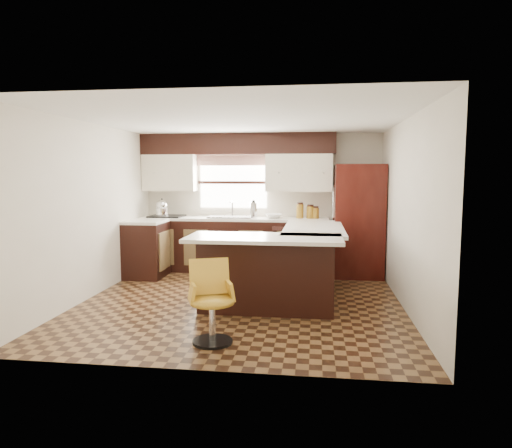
# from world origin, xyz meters

# --- Properties ---
(floor) EXTENTS (4.40, 4.40, 0.00)m
(floor) POSITION_xyz_m (0.00, 0.00, 0.00)
(floor) COLOR #49301A
(floor) RESTS_ON ground
(ceiling) EXTENTS (4.40, 4.40, 0.00)m
(ceiling) POSITION_xyz_m (0.00, 0.00, 2.40)
(ceiling) COLOR silver
(ceiling) RESTS_ON wall_back
(wall_back) EXTENTS (4.40, 0.00, 4.40)m
(wall_back) POSITION_xyz_m (0.00, 2.20, 1.20)
(wall_back) COLOR beige
(wall_back) RESTS_ON floor
(wall_front) EXTENTS (4.40, 0.00, 4.40)m
(wall_front) POSITION_xyz_m (0.00, -2.20, 1.20)
(wall_front) COLOR beige
(wall_front) RESTS_ON floor
(wall_left) EXTENTS (0.00, 4.40, 4.40)m
(wall_left) POSITION_xyz_m (-2.10, 0.00, 1.20)
(wall_left) COLOR beige
(wall_left) RESTS_ON floor
(wall_right) EXTENTS (0.00, 4.40, 4.40)m
(wall_right) POSITION_xyz_m (2.10, 0.00, 1.20)
(wall_right) COLOR beige
(wall_right) RESTS_ON floor
(base_cab_back) EXTENTS (3.30, 0.60, 0.90)m
(base_cab_back) POSITION_xyz_m (-0.45, 1.90, 0.45)
(base_cab_back) COLOR black
(base_cab_back) RESTS_ON floor
(base_cab_left) EXTENTS (0.60, 0.70, 0.90)m
(base_cab_left) POSITION_xyz_m (-1.80, 1.25, 0.45)
(base_cab_left) COLOR black
(base_cab_left) RESTS_ON floor
(counter_back) EXTENTS (3.30, 0.60, 0.04)m
(counter_back) POSITION_xyz_m (-0.45, 1.90, 0.92)
(counter_back) COLOR silver
(counter_back) RESTS_ON base_cab_back
(counter_left) EXTENTS (0.60, 0.70, 0.04)m
(counter_left) POSITION_xyz_m (-1.80, 1.25, 0.92)
(counter_left) COLOR silver
(counter_left) RESTS_ON base_cab_left
(soffit) EXTENTS (3.40, 0.35, 0.36)m
(soffit) POSITION_xyz_m (-0.40, 2.03, 2.22)
(soffit) COLOR black
(soffit) RESTS_ON wall_back
(upper_cab_left) EXTENTS (0.94, 0.35, 0.64)m
(upper_cab_left) POSITION_xyz_m (-1.62, 2.03, 1.72)
(upper_cab_left) COLOR beige
(upper_cab_left) RESTS_ON wall_back
(upper_cab_right) EXTENTS (1.14, 0.35, 0.64)m
(upper_cab_right) POSITION_xyz_m (0.68, 2.03, 1.72)
(upper_cab_right) COLOR beige
(upper_cab_right) RESTS_ON wall_back
(window_pane) EXTENTS (1.20, 0.02, 0.90)m
(window_pane) POSITION_xyz_m (-0.50, 2.18, 1.55)
(window_pane) COLOR white
(window_pane) RESTS_ON wall_back
(valance) EXTENTS (1.30, 0.06, 0.18)m
(valance) POSITION_xyz_m (-0.50, 2.14, 1.94)
(valance) COLOR #D19B93
(valance) RESTS_ON wall_back
(sink) EXTENTS (0.75, 0.45, 0.03)m
(sink) POSITION_xyz_m (-0.50, 1.88, 0.96)
(sink) COLOR #B2B2B7
(sink) RESTS_ON counter_back
(dishwasher) EXTENTS (0.58, 0.03, 0.78)m
(dishwasher) POSITION_xyz_m (0.55, 1.61, 0.43)
(dishwasher) COLOR black
(dishwasher) RESTS_ON floor
(cooktop) EXTENTS (0.58, 0.50, 0.02)m
(cooktop) POSITION_xyz_m (-1.65, 1.88, 0.96)
(cooktop) COLOR black
(cooktop) RESTS_ON counter_back
(peninsula_long) EXTENTS (0.60, 1.95, 0.90)m
(peninsula_long) POSITION_xyz_m (0.90, 0.62, 0.45)
(peninsula_long) COLOR black
(peninsula_long) RESTS_ON floor
(peninsula_return) EXTENTS (1.65, 0.60, 0.90)m
(peninsula_return) POSITION_xyz_m (0.38, -0.35, 0.45)
(peninsula_return) COLOR black
(peninsula_return) RESTS_ON floor
(counter_pen_long) EXTENTS (0.84, 1.95, 0.04)m
(counter_pen_long) POSITION_xyz_m (0.95, 0.62, 0.92)
(counter_pen_long) COLOR silver
(counter_pen_long) RESTS_ON peninsula_long
(counter_pen_return) EXTENTS (1.89, 0.84, 0.04)m
(counter_pen_return) POSITION_xyz_m (0.35, -0.44, 0.92)
(counter_pen_return) COLOR silver
(counter_pen_return) RESTS_ON peninsula_return
(refrigerator) EXTENTS (0.80, 0.76, 1.86)m
(refrigerator) POSITION_xyz_m (1.68, 1.79, 0.93)
(refrigerator) COLOR #350D08
(refrigerator) RESTS_ON floor
(bar_chair) EXTENTS (0.58, 0.58, 0.84)m
(bar_chair) POSITION_xyz_m (-0.05, -1.55, 0.42)
(bar_chair) COLOR gold
(bar_chair) RESTS_ON floor
(kettle) EXTENTS (0.22, 0.22, 0.30)m
(kettle) POSITION_xyz_m (-1.73, 1.88, 1.12)
(kettle) COLOR silver
(kettle) RESTS_ON cooktop
(percolator) EXTENTS (0.13, 0.13, 0.27)m
(percolator) POSITION_xyz_m (-0.10, 1.90, 1.08)
(percolator) COLOR silver
(percolator) RESTS_ON counter_back
(mixing_bowl) EXTENTS (0.36, 0.36, 0.07)m
(mixing_bowl) POSITION_xyz_m (0.25, 1.90, 0.98)
(mixing_bowl) COLOR white
(mixing_bowl) RESTS_ON counter_back
(canister_large) EXTENTS (0.12, 0.12, 0.24)m
(canister_large) POSITION_xyz_m (0.71, 1.92, 1.07)
(canister_large) COLOR #8A6119
(canister_large) RESTS_ON counter_back
(canister_med) EXTENTS (0.13, 0.13, 0.21)m
(canister_med) POSITION_xyz_m (0.88, 1.92, 1.05)
(canister_med) COLOR #8A6119
(canister_med) RESTS_ON counter_back
(canister_small) EXTENTS (0.12, 0.12, 0.18)m
(canister_small) POSITION_xyz_m (0.97, 1.92, 1.03)
(canister_small) COLOR #8A6119
(canister_small) RESTS_ON counter_back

